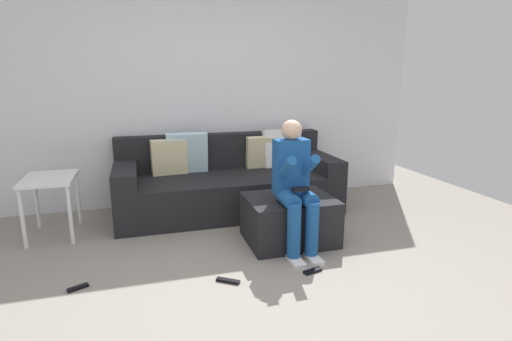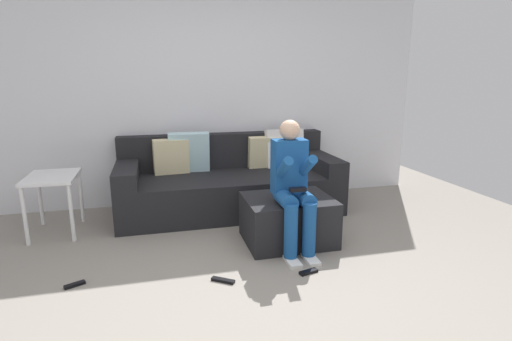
# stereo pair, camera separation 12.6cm
# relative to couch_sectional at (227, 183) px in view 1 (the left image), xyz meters

# --- Properties ---
(ground_plane) EXTENTS (6.73, 6.73, 0.00)m
(ground_plane) POSITION_rel_couch_sectional_xyz_m (-0.09, -1.86, -0.31)
(ground_plane) COLOR gray
(wall_back) EXTENTS (5.18, 0.10, 2.63)m
(wall_back) POSITION_rel_couch_sectional_xyz_m (-0.09, 0.47, 1.00)
(wall_back) COLOR silver
(wall_back) RESTS_ON ground_plane
(couch_sectional) EXTENTS (2.42, 0.98, 0.88)m
(couch_sectional) POSITION_rel_couch_sectional_xyz_m (0.00, 0.00, 0.00)
(couch_sectional) COLOR black
(couch_sectional) RESTS_ON ground_plane
(ottoman) EXTENTS (0.79, 0.63, 0.42)m
(ottoman) POSITION_rel_couch_sectional_xyz_m (0.35, -1.04, -0.10)
(ottoman) COLOR black
(ottoman) RESTS_ON ground_plane
(person_seated) EXTENTS (0.29, 0.56, 1.14)m
(person_seated) POSITION_rel_couch_sectional_xyz_m (0.33, -1.23, 0.29)
(person_seated) COLOR #194C8C
(person_seated) RESTS_ON ground_plane
(side_table) EXTENTS (0.45, 0.60, 0.58)m
(side_table) POSITION_rel_couch_sectional_xyz_m (-1.76, -0.28, 0.17)
(side_table) COLOR white
(side_table) RESTS_ON ground_plane
(remote_near_ottoman) EXTENTS (0.16, 0.09, 0.02)m
(remote_near_ottoman) POSITION_rel_couch_sectional_xyz_m (0.31, -1.67, -0.30)
(remote_near_ottoman) COLOR black
(remote_near_ottoman) RESTS_ON ground_plane
(remote_by_storage_bin) EXTENTS (0.17, 0.14, 0.02)m
(remote_by_storage_bin) POSITION_rel_couch_sectional_xyz_m (-0.36, -1.64, -0.30)
(remote_by_storage_bin) COLOR black
(remote_by_storage_bin) RESTS_ON ground_plane
(remote_under_side_table) EXTENTS (0.15, 0.10, 0.02)m
(remote_under_side_table) POSITION_rel_couch_sectional_xyz_m (-1.42, -1.43, -0.30)
(remote_under_side_table) COLOR black
(remote_under_side_table) RESTS_ON ground_plane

